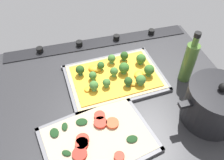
# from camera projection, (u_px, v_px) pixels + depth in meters

# --- Properties ---
(ground_plane) EXTENTS (0.85, 0.68, 0.03)m
(ground_plane) POSITION_uv_depth(u_px,v_px,m) (117.00, 96.00, 0.83)
(ground_plane) COLOR #28282B
(stove_control_panel) EXTENTS (0.81, 0.07, 0.03)m
(stove_control_panel) POSITION_uv_depth(u_px,v_px,m) (98.00, 42.00, 1.02)
(stove_control_panel) COLOR black
(stove_control_panel) RESTS_ON ground_plane
(baking_tray_front) EXTENTS (0.37, 0.27, 0.01)m
(baking_tray_front) POSITION_uv_depth(u_px,v_px,m) (115.00, 79.00, 0.87)
(baking_tray_front) COLOR slate
(baking_tray_front) RESTS_ON ground_plane
(broccoli_pizza) EXTENTS (0.35, 0.25, 0.06)m
(broccoli_pizza) POSITION_uv_depth(u_px,v_px,m) (117.00, 75.00, 0.86)
(broccoli_pizza) COLOR #D3B77F
(broccoli_pizza) RESTS_ON baking_tray_front
(baking_tray_back) EXTENTS (0.36, 0.30, 0.01)m
(baking_tray_back) POSITION_uv_depth(u_px,v_px,m) (98.00, 140.00, 0.69)
(baking_tray_back) COLOR slate
(baking_tray_back) RESTS_ON ground_plane
(veggie_pizza_back) EXTENTS (0.34, 0.27, 0.02)m
(veggie_pizza_back) POSITION_uv_depth(u_px,v_px,m) (97.00, 138.00, 0.68)
(veggie_pizza_back) COLOR tan
(veggie_pizza_back) RESTS_ON baking_tray_back
(cooking_pot) EXTENTS (0.25, 0.18, 0.16)m
(cooking_pot) POSITION_uv_depth(u_px,v_px,m) (214.00, 104.00, 0.70)
(cooking_pot) COLOR black
(cooking_pot) RESTS_ON ground_plane
(oil_bottle) EXTENTS (0.04, 0.04, 0.21)m
(oil_bottle) POSITION_uv_depth(u_px,v_px,m) (189.00, 62.00, 0.81)
(oil_bottle) COLOR #476B2D
(oil_bottle) RESTS_ON ground_plane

